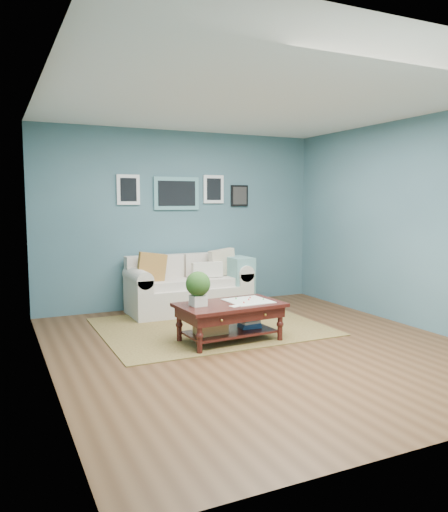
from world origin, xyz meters
TOP-DOWN VIEW (x-y plane):
  - room_shell at (0.00, 0.06)m, footprint 5.00×5.02m
  - area_rug at (-0.16, 1.04)m, footprint 2.78×2.22m
  - loveseat at (-0.01, 2.02)m, footprint 1.81×0.82m
  - coffee_table at (-0.28, 0.33)m, footprint 1.25×0.78m

SIDE VIEW (x-z plane):
  - area_rug at x=-0.16m, z-range 0.00..0.01m
  - coffee_table at x=-0.28m, z-range -0.05..0.80m
  - loveseat at x=-0.01m, z-range -0.09..0.84m
  - room_shell at x=0.00m, z-range 0.01..2.71m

